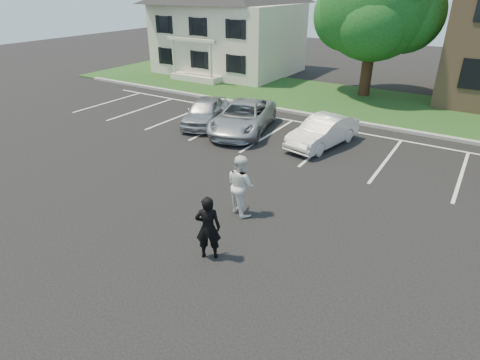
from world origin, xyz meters
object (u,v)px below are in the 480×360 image
Objects in this scene: man_black_suit at (208,228)px; car_white_sedan at (323,132)px; tree at (378,7)px; car_silver_minivan at (243,117)px; house at (229,22)px; man_white_shirt at (241,185)px; car_silver_west at (205,111)px.

man_black_suit is 9.35m from car_white_sedan.
tree is at bearing 107.24° from car_white_sedan.
car_white_sedan is at bearing -116.51° from man_black_suit.
tree reaches higher than car_silver_minivan.
car_silver_minivan is (8.82, -12.06, -3.11)m from house.
man_white_shirt is 0.49× the size of car_silver_west.
man_black_suit is at bearing -71.59° from car_silver_west.
man_black_suit is 10.23m from car_silver_minivan.
tree is 11.04m from car_white_sedan.
car_silver_west is at bearing -61.50° from house.
car_silver_west is (-6.80, 9.00, -0.23)m from man_black_suit.
car_silver_minivan is 1.29× the size of car_white_sedan.
house is 1.17× the size of tree.
house is 22.97m from man_white_shirt.
tree reaches higher than man_black_suit.
car_silver_minivan is at bearing -165.69° from car_white_sedan.
tree is 12.47m from car_silver_west.
man_white_shirt is at bearing -107.77° from man_black_suit.
car_silver_west is (6.62, -12.20, -3.15)m from house.
car_silver_minivan reaches higher than car_white_sedan.
man_white_shirt reaches higher than man_black_suit.
car_silver_west is (-5.29, -10.28, -4.67)m from tree.
car_silver_west is 0.78× the size of car_silver_minivan.
car_white_sedan is (12.88, -11.87, -3.17)m from house.
car_white_sedan is (6.26, 0.33, -0.03)m from car_silver_west.
tree is 4.84× the size of man_black_suit.
house is at bearing 99.85° from car_silver_west.
man_black_suit is at bearing -85.53° from tree.
car_white_sedan is (-0.03, 6.92, -0.32)m from man_white_shirt.
man_black_suit is (13.42, -21.20, -2.92)m from house.
car_silver_west reaches higher than car_white_sedan.
man_white_shirt is 0.38× the size of car_silver_minivan.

